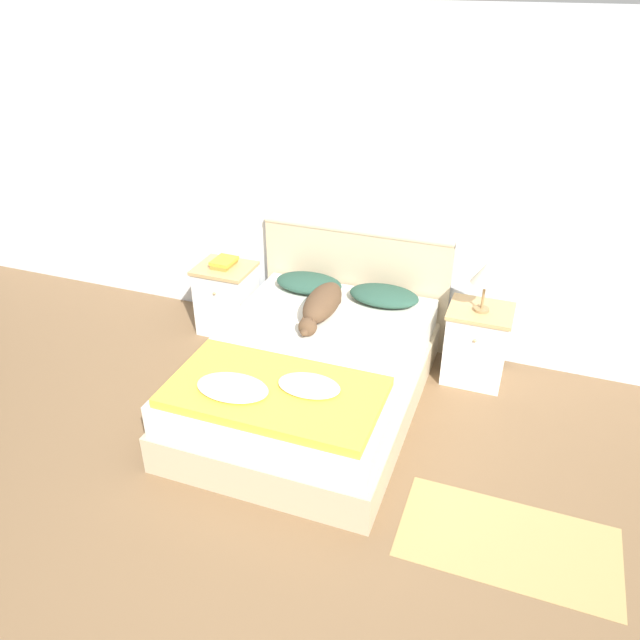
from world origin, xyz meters
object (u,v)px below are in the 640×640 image
object	(u,v)px
nightstand_right	(476,344)
bed	(310,377)
table_lamp	(487,274)
pillow_right	(384,296)
dog	(322,304)
nightstand_left	(227,298)
pillow_left	(309,283)
book_stack	(224,262)

from	to	relation	value
nightstand_right	bed	bearing A→B (deg)	-144.32
bed	table_lamp	size ratio (longest dim) A/B	5.26
nightstand_right	pillow_right	bearing A→B (deg)	177.24
dog	table_lamp	size ratio (longest dim) A/B	1.99
bed	table_lamp	distance (m)	1.42
nightstand_left	pillow_right	size ratio (longest dim) A/B	1.10
pillow_left	nightstand_left	bearing A→B (deg)	-177.24
pillow_left	pillow_right	bearing A→B (deg)	0.00
nightstand_right	table_lamp	distance (m)	0.59
bed	pillow_right	world-z (taller)	pillow_right
pillow_left	pillow_right	distance (m)	0.61
nightstand_right	pillow_right	xyz separation A→B (m)	(-0.73, 0.04, 0.26)
nightstand_left	pillow_left	size ratio (longest dim) A/B	1.10
bed	table_lamp	bearing A→B (deg)	35.10
pillow_left	book_stack	bearing A→B (deg)	-178.71
book_stack	pillow_left	bearing A→B (deg)	1.29
nightstand_left	pillow_left	bearing A→B (deg)	2.76
nightstand_left	bed	bearing A→B (deg)	-35.68
bed	nightstand_right	distance (m)	1.28
pillow_left	book_stack	size ratio (longest dim) A/B	2.47
book_stack	dog	bearing A→B (deg)	-19.20
nightstand_left	book_stack	world-z (taller)	book_stack
table_lamp	book_stack	bearing A→B (deg)	179.05
nightstand_left	dog	bearing A→B (deg)	-18.35
pillow_right	table_lamp	world-z (taller)	table_lamp
bed	pillow_left	xyz separation A→B (m)	(-0.31, 0.78, 0.31)
nightstand_left	pillow_left	distance (m)	0.78
pillow_right	table_lamp	size ratio (longest dim) A/B	1.42
nightstand_left	pillow_right	xyz separation A→B (m)	(1.35, 0.04, 0.26)
table_lamp	bed	bearing A→B (deg)	-144.90
nightstand_right	nightstand_left	bearing A→B (deg)	180.00
dog	table_lamp	distance (m)	1.19
nightstand_left	dog	distance (m)	1.06
pillow_right	dog	bearing A→B (deg)	-136.48
table_lamp	dog	bearing A→B (deg)	-164.57
pillow_left	bed	bearing A→B (deg)	-68.55
nightstand_left	nightstand_right	bearing A→B (deg)	0.00
nightstand_right	table_lamp	size ratio (longest dim) A/B	1.56
nightstand_right	book_stack	xyz separation A→B (m)	(-2.09, 0.02, 0.32)
dog	pillow_right	bearing A→B (deg)	43.52
nightstand_left	book_stack	size ratio (longest dim) A/B	2.73
bed	dog	size ratio (longest dim) A/B	2.64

